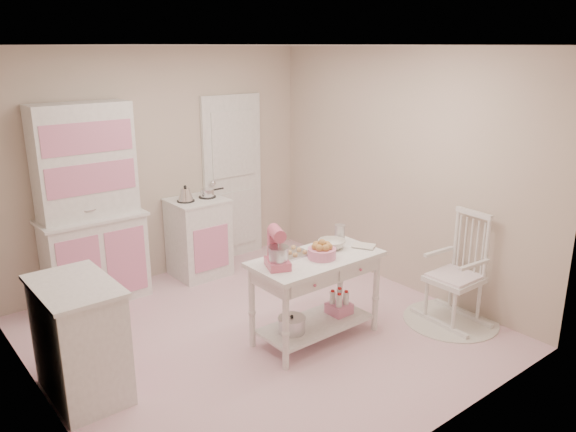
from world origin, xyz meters
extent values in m
plane|color=pink|center=(0.00, 0.00, 0.00)|extent=(3.80, 3.80, 0.00)
cube|color=white|center=(0.00, 0.00, 2.60)|extent=(3.80, 3.80, 0.04)
cube|color=beige|center=(0.00, 1.90, 1.30)|extent=(3.80, 0.04, 2.60)
cube|color=beige|center=(0.00, -1.90, 1.30)|extent=(3.80, 0.04, 2.60)
cube|color=beige|center=(-1.90, 0.00, 1.30)|extent=(0.04, 3.80, 2.60)
cube|color=beige|center=(1.90, 0.00, 1.30)|extent=(0.04, 3.80, 2.60)
cube|color=white|center=(0.95, 1.87, 1.02)|extent=(0.82, 0.05, 2.04)
cube|color=white|center=(-0.92, 1.66, 1.04)|extent=(1.06, 0.50, 2.08)
cube|color=white|center=(0.28, 1.61, 0.46)|extent=(0.62, 0.57, 0.92)
cube|color=white|center=(-1.63, 0.09, 0.46)|extent=(0.54, 0.84, 0.92)
cylinder|color=white|center=(1.60, -0.98, 0.01)|extent=(0.92, 0.92, 0.01)
cube|color=white|center=(1.60, -0.98, 0.55)|extent=(0.53, 0.76, 1.10)
cube|color=white|center=(0.34, -0.39, 0.40)|extent=(1.20, 0.60, 0.80)
cube|color=#D35976|center=(-0.08, -0.37, 0.97)|extent=(0.29, 0.34, 0.34)
cube|color=silver|center=(0.19, -0.21, 0.81)|extent=(0.34, 0.24, 0.02)
cylinder|color=pink|center=(0.36, -0.44, 0.85)|extent=(0.25, 0.25, 0.09)
imported|color=silver|center=(0.60, -0.31, 0.84)|extent=(0.25, 0.25, 0.08)
cylinder|color=silver|center=(0.78, -0.23, 0.89)|extent=(0.10, 0.10, 0.17)
imported|color=silver|center=(0.79, -0.51, 0.81)|extent=(0.23, 0.25, 0.02)
camera|label=1|loc=(-2.78, -3.86, 2.60)|focal=35.00mm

